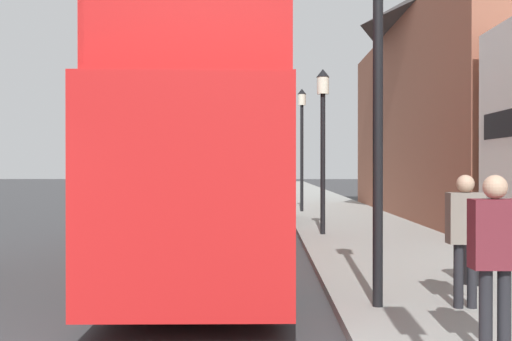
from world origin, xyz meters
TOP-DOWN VIEW (x-y plane):
  - ground_plane at (0.00, 21.00)m, footprint 144.00×144.00m
  - sidewalk at (6.59, 18.00)m, footprint 3.91×108.00m
  - brick_terrace_rear at (11.55, 18.79)m, footprint 6.00×17.18m
  - tour_bus at (2.68, 8.17)m, footprint 2.74×11.26m
  - parked_car_ahead_of_bus at (3.47, 16.18)m, footprint 2.08×4.42m
  - pedestrian_second at (5.90, 1.81)m, footprint 0.45×0.25m
  - pedestrian_third at (6.27, 3.77)m, footprint 0.44×0.24m
  - lamp_post_nearest at (5.18, 3.84)m, footprint 0.35×0.35m
  - lamp_post_second at (5.27, 12.15)m, footprint 0.35×0.35m
  - lamp_post_third at (5.21, 20.45)m, footprint 0.35×0.35m
  - litter_bin at (6.96, 5.38)m, footprint 0.48×0.48m

SIDE VIEW (x-z plane):
  - ground_plane at x=0.00m, z-range 0.00..0.00m
  - sidewalk at x=6.59m, z-range 0.00..0.14m
  - litter_bin at x=6.96m, z-range 0.17..1.15m
  - parked_car_ahead_of_bus at x=3.47m, z-range -0.04..1.41m
  - pedestrian_third at x=6.27m, z-range 0.31..2.00m
  - pedestrian_second at x=5.90m, z-range 0.32..2.03m
  - tour_bus at x=2.68m, z-range -0.21..4.02m
  - lamp_post_second at x=5.27m, z-range 1.00..5.41m
  - lamp_post_nearest at x=5.18m, z-range 1.04..5.86m
  - lamp_post_third at x=5.21m, z-range 1.06..6.03m
  - brick_terrace_rear at x=11.55m, z-range 0.00..9.61m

